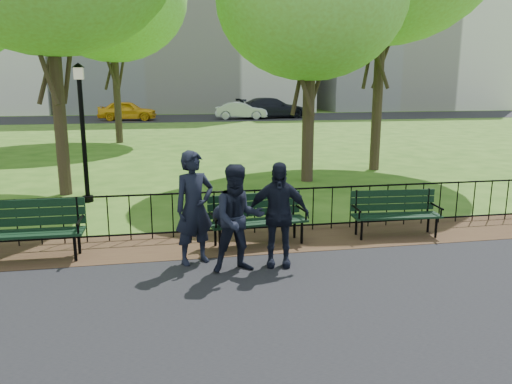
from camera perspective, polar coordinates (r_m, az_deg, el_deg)
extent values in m
plane|color=#315817|center=(8.03, -1.76, -9.16)|extent=(120.00, 120.00, 0.00)
cube|color=#372116|center=(9.42, -3.20, -5.76)|extent=(60.00, 1.60, 0.01)
cube|color=black|center=(42.49, -9.23, 8.33)|extent=(70.00, 9.00, 0.01)
cylinder|color=black|center=(9.67, -3.65, 0.03)|extent=(24.00, 0.04, 0.04)
cylinder|color=black|center=(9.86, -3.59, -4.28)|extent=(24.00, 0.04, 0.04)
cylinder|color=black|center=(9.77, -3.61, -2.43)|extent=(0.02, 0.02, 0.90)
cube|color=white|center=(62.33, 16.29, 20.35)|extent=(20.00, 15.00, 24.00)
cube|color=black|center=(9.14, 0.33, -3.46)|extent=(1.84, 0.69, 0.04)
cube|color=black|center=(9.29, -0.17, -0.99)|extent=(1.79, 0.25, 0.45)
cylinder|color=black|center=(8.84, -4.15, -5.58)|extent=(0.05, 0.05, 0.45)
cylinder|color=black|center=(9.31, 5.25, -4.66)|extent=(0.05, 0.05, 0.45)
cylinder|color=black|center=(9.17, -4.68, -4.91)|extent=(0.05, 0.05, 0.45)
cylinder|color=black|center=(9.62, 4.42, -4.07)|extent=(0.05, 0.05, 0.45)
cylinder|color=black|center=(8.88, -4.90, -2.79)|extent=(0.11, 0.56, 0.04)
cylinder|color=black|center=(9.38, 5.27, -1.95)|extent=(0.11, 0.56, 0.04)
ellipsoid|color=black|center=(8.81, -3.84, -2.67)|extent=(0.38, 0.29, 0.39)
cube|color=black|center=(9.20, -25.03, -4.35)|extent=(1.94, 0.54, 0.04)
cube|color=black|center=(9.37, -24.80, -1.69)|extent=(1.93, 0.07, 0.48)
cylinder|color=black|center=(8.90, -19.97, -6.08)|extent=(0.05, 0.05, 0.48)
cylinder|color=black|center=(9.26, -19.57, -5.33)|extent=(0.05, 0.05, 0.48)
cylinder|color=black|center=(8.95, -19.50, -3.04)|extent=(0.05, 0.60, 0.04)
cube|color=black|center=(10.03, 15.75, -2.64)|extent=(1.73, 0.58, 0.04)
cube|color=black|center=(10.17, 15.35, -0.51)|extent=(1.70, 0.17, 0.43)
cylinder|color=black|center=(9.68, 11.98, -4.29)|extent=(0.05, 0.05, 0.43)
cylinder|color=black|center=(10.23, 19.89, -3.86)|extent=(0.05, 0.05, 0.43)
cylinder|color=black|center=(9.99, 11.38, -3.74)|extent=(0.05, 0.05, 0.43)
cylinder|color=black|center=(10.52, 19.08, -3.36)|extent=(0.05, 0.05, 0.43)
cylinder|color=black|center=(9.71, 11.40, -1.86)|extent=(0.08, 0.53, 0.04)
cylinder|color=black|center=(10.31, 19.96, -1.54)|extent=(0.08, 0.53, 0.04)
cylinder|color=black|center=(13.28, -18.65, -0.73)|extent=(0.27, 0.27, 0.15)
cylinder|color=black|center=(13.04, -19.09, 5.51)|extent=(0.11, 0.11, 3.06)
cube|color=beige|center=(12.96, -19.61, 12.66)|extent=(0.21, 0.21, 0.29)
cone|color=black|center=(12.97, -19.68, 13.50)|extent=(0.31, 0.31, 0.11)
cylinder|color=#2D2116|center=(14.11, -21.48, 7.52)|extent=(0.33, 0.33, 3.90)
cylinder|color=#2D2116|center=(15.10, 5.97, 7.34)|extent=(0.35, 0.35, 3.25)
cylinder|color=#2D2116|center=(17.48, 13.69, 9.75)|extent=(0.33, 0.33, 4.47)
cylinder|color=#2D2116|center=(25.70, -15.57, 10.13)|extent=(0.35, 0.35, 4.22)
imported|color=black|center=(8.19, -7.06, -1.81)|extent=(0.81, 0.68, 1.88)
imported|color=black|center=(7.80, -2.02, -3.07)|extent=(0.87, 0.51, 1.72)
imported|color=black|center=(8.05, 2.51, -2.57)|extent=(1.07, 0.60, 1.72)
imported|color=#F1AF14|center=(40.68, -14.48, 9.00)|extent=(4.64, 2.34, 1.52)
imported|color=#B2B4BA|center=(40.72, -1.72, 9.29)|extent=(4.33, 1.99, 1.38)
imported|color=black|center=(42.07, 1.82, 9.59)|extent=(5.99, 3.00, 1.67)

